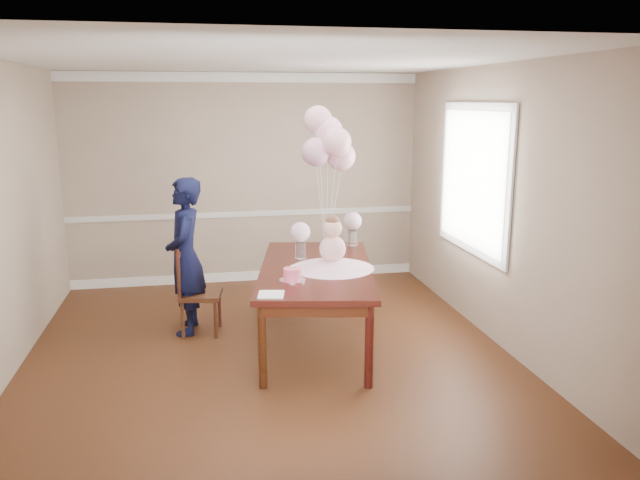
# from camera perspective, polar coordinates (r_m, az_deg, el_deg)

# --- Properties ---
(floor) EXTENTS (4.50, 5.00, 0.00)m
(floor) POSITION_cam_1_polar(r_m,az_deg,el_deg) (6.06, -4.71, -10.25)
(floor) COLOR #371B0D
(floor) RESTS_ON ground
(ceiling) EXTENTS (4.50, 5.00, 0.02)m
(ceiling) POSITION_cam_1_polar(r_m,az_deg,el_deg) (5.59, -5.23, 16.15)
(ceiling) COLOR white
(ceiling) RESTS_ON wall_back
(wall_back) EXTENTS (4.50, 0.02, 2.70)m
(wall_back) POSITION_cam_1_polar(r_m,az_deg,el_deg) (8.14, -6.83, 5.50)
(wall_back) COLOR gray
(wall_back) RESTS_ON floor
(wall_front) EXTENTS (4.50, 0.02, 2.70)m
(wall_front) POSITION_cam_1_polar(r_m,az_deg,el_deg) (3.27, -0.31, -5.31)
(wall_front) COLOR gray
(wall_front) RESTS_ON floor
(wall_right) EXTENTS (0.02, 5.00, 2.70)m
(wall_right) POSITION_cam_1_polar(r_m,az_deg,el_deg) (6.31, 15.84, 3.02)
(wall_right) COLOR gray
(wall_right) RESTS_ON floor
(chair_rail_trim) EXTENTS (4.50, 0.02, 0.07)m
(chair_rail_trim) POSITION_cam_1_polar(r_m,az_deg,el_deg) (8.19, -6.74, 2.37)
(chair_rail_trim) COLOR silver
(chair_rail_trim) RESTS_ON wall_back
(crown_molding) EXTENTS (4.50, 0.02, 0.12)m
(crown_molding) POSITION_cam_1_polar(r_m,az_deg,el_deg) (8.07, -7.07, 14.55)
(crown_molding) COLOR white
(crown_molding) RESTS_ON wall_back
(baseboard_trim) EXTENTS (4.50, 0.02, 0.12)m
(baseboard_trim) POSITION_cam_1_polar(r_m,az_deg,el_deg) (8.39, -6.59, -3.29)
(baseboard_trim) COLOR white
(baseboard_trim) RESTS_ON floor
(window_frame) EXTENTS (0.02, 1.66, 1.56)m
(window_frame) POSITION_cam_1_polar(r_m,az_deg,el_deg) (6.72, 13.87, 5.42)
(window_frame) COLOR silver
(window_frame) RESTS_ON wall_right
(window_blinds) EXTENTS (0.01, 1.50, 1.40)m
(window_blinds) POSITION_cam_1_polar(r_m,az_deg,el_deg) (6.71, 13.73, 5.42)
(window_blinds) COLOR white
(window_blinds) RESTS_ON wall_right
(dining_table_top) EXTENTS (1.42, 2.26, 0.05)m
(dining_table_top) POSITION_cam_1_polar(r_m,az_deg,el_deg) (6.02, -0.37, -2.69)
(dining_table_top) COLOR black
(dining_table_top) RESTS_ON table_leg_fl
(table_apron) EXTENTS (1.30, 2.14, 0.11)m
(table_apron) POSITION_cam_1_polar(r_m,az_deg,el_deg) (6.04, -0.37, -3.41)
(table_apron) COLOR black
(table_apron) RESTS_ON table_leg_fl
(table_leg_fl) EXTENTS (0.09, 0.09, 0.74)m
(table_leg_fl) POSITION_cam_1_polar(r_m,az_deg,el_deg) (5.25, -5.29, -9.66)
(table_leg_fl) COLOR black
(table_leg_fl) RESTS_ON floor
(table_leg_fr) EXTENTS (0.09, 0.09, 0.74)m
(table_leg_fr) POSITION_cam_1_polar(r_m,az_deg,el_deg) (5.24, 4.51, -9.66)
(table_leg_fr) COLOR black
(table_leg_fr) RESTS_ON floor
(table_leg_bl) EXTENTS (0.09, 0.09, 0.74)m
(table_leg_bl) POSITION_cam_1_polar(r_m,az_deg,el_deg) (7.07, -3.94, -3.68)
(table_leg_bl) COLOR black
(table_leg_bl) RESTS_ON floor
(table_leg_br) EXTENTS (0.09, 0.09, 0.74)m
(table_leg_br) POSITION_cam_1_polar(r_m,az_deg,el_deg) (7.07, 3.24, -3.67)
(table_leg_br) COLOR black
(table_leg_br) RESTS_ON floor
(baby_skirt) EXTENTS (0.93, 0.93, 0.11)m
(baby_skirt) POSITION_cam_1_polar(r_m,az_deg,el_deg) (5.95, 1.15, -2.09)
(baby_skirt) COLOR #FFBBD7
(baby_skirt) RESTS_ON dining_table_top
(baby_torso) EXTENTS (0.25, 0.25, 0.25)m
(baby_torso) POSITION_cam_1_polar(r_m,az_deg,el_deg) (5.91, 1.15, -0.81)
(baby_torso) COLOR #FFA1C8
(baby_torso) RESTS_ON baby_skirt
(baby_head) EXTENTS (0.18, 0.18, 0.18)m
(baby_head) POSITION_cam_1_polar(r_m,az_deg,el_deg) (5.87, 1.16, 1.09)
(baby_head) COLOR beige
(baby_head) RESTS_ON baby_torso
(baby_hair) EXTENTS (0.13, 0.13, 0.13)m
(baby_hair) POSITION_cam_1_polar(r_m,az_deg,el_deg) (5.86, 1.16, 1.70)
(baby_hair) COLOR brown
(baby_hair) RESTS_ON baby_head
(cake_platter) EXTENTS (0.27, 0.27, 0.01)m
(cake_platter) POSITION_cam_1_polar(r_m,az_deg,el_deg) (5.56, -2.56, -3.68)
(cake_platter) COLOR silver
(cake_platter) RESTS_ON dining_table_top
(birthday_cake) EXTENTS (0.18, 0.18, 0.11)m
(birthday_cake) POSITION_cam_1_polar(r_m,az_deg,el_deg) (5.54, -2.56, -3.12)
(birthday_cake) COLOR #FF5077
(birthday_cake) RESTS_ON cake_platter
(cake_flower_a) EXTENTS (0.03, 0.03, 0.03)m
(cake_flower_a) POSITION_cam_1_polar(r_m,az_deg,el_deg) (5.52, -2.57, -2.44)
(cake_flower_a) COLOR white
(cake_flower_a) RESTS_ON birthday_cake
(cake_flower_b) EXTENTS (0.03, 0.03, 0.03)m
(cake_flower_b) POSITION_cam_1_polar(r_m,az_deg,el_deg) (5.54, -2.24, -2.38)
(cake_flower_b) COLOR white
(cake_flower_b) RESTS_ON birthday_cake
(rose_vase_near) EXTENTS (0.12, 0.12, 0.17)m
(rose_vase_near) POSITION_cam_1_polar(r_m,az_deg,el_deg) (6.30, -1.80, -0.95)
(rose_vase_near) COLOR silver
(rose_vase_near) RESTS_ON dining_table_top
(roses_near) EXTENTS (0.20, 0.20, 0.20)m
(roses_near) POSITION_cam_1_polar(r_m,az_deg,el_deg) (6.25, -1.82, 0.73)
(roses_near) COLOR #FAD1DD
(roses_near) RESTS_ON rose_vase_near
(rose_vase_far) EXTENTS (0.12, 0.12, 0.17)m
(rose_vase_far) POSITION_cam_1_polar(r_m,az_deg,el_deg) (6.87, 2.98, 0.19)
(rose_vase_far) COLOR white
(rose_vase_far) RESTS_ON dining_table_top
(roses_far) EXTENTS (0.20, 0.20, 0.20)m
(roses_far) POSITION_cam_1_polar(r_m,az_deg,el_deg) (6.83, 3.00, 1.74)
(roses_far) COLOR beige
(roses_far) RESTS_ON rose_vase_far
(napkin) EXTENTS (0.25, 0.25, 0.01)m
(napkin) POSITION_cam_1_polar(r_m,az_deg,el_deg) (5.16, -4.50, -4.98)
(napkin) COLOR white
(napkin) RESTS_ON dining_table_top
(balloon_weight) EXTENTS (0.05, 0.05, 0.02)m
(balloon_weight) POSITION_cam_1_polar(r_m,az_deg,el_deg) (6.57, 0.56, -1.03)
(balloon_weight) COLOR #B9B9BD
(balloon_weight) RESTS_ON dining_table_top
(balloon_a) EXTENTS (0.29, 0.29, 0.29)m
(balloon_a) POSITION_cam_1_polar(r_m,az_deg,el_deg) (6.40, -0.37, 8.06)
(balloon_a) COLOR #DB9BBA
(balloon_a) RESTS_ON balloon_ribbon_a
(balloon_b) EXTENTS (0.29, 0.29, 0.29)m
(balloon_b) POSITION_cam_1_polar(r_m,az_deg,el_deg) (6.34, 1.55, 8.96)
(balloon_b) COLOR #FFB4C4
(balloon_b) RESTS_ON balloon_ribbon_b
(balloon_c) EXTENTS (0.29, 0.29, 0.29)m
(balloon_c) POSITION_cam_1_polar(r_m,az_deg,el_deg) (6.49, 0.76, 9.98)
(balloon_c) COLOR #FFB4DA
(balloon_c) RESTS_ON balloon_ribbon_c
(balloon_d) EXTENTS (0.29, 0.29, 0.29)m
(balloon_d) POSITION_cam_1_polar(r_m,az_deg,el_deg) (6.51, -0.19, 10.92)
(balloon_d) COLOR #F7AFBD
(balloon_d) RESTS_ON balloon_ribbon_d
(balloon_e) EXTENTS (0.29, 0.29, 0.29)m
(balloon_e) POSITION_cam_1_polar(r_m,az_deg,el_deg) (6.49, 1.97, 7.65)
(balloon_e) COLOR #FEB4CD
(balloon_e) RESTS_ON balloon_ribbon_e
(balloon_ribbon_a) EXTENTS (0.10, 0.02, 0.88)m
(balloon_ribbon_a) POSITION_cam_1_polar(r_m,az_deg,el_deg) (6.47, 0.10, 2.76)
(balloon_ribbon_a) COLOR white
(balloon_ribbon_a) RESTS_ON balloon_weight
(balloon_ribbon_b) EXTENTS (0.10, 0.07, 0.98)m
(balloon_ribbon_b) POSITION_cam_1_polar(r_m,az_deg,el_deg) (6.44, 1.04, 3.18)
(balloon_ribbon_b) COLOR white
(balloon_ribbon_b) RESTS_ON balloon_weight
(balloon_ribbon_c) EXTENTS (0.04, 0.10, 1.09)m
(balloon_ribbon_c) POSITION_cam_1_polar(r_m,az_deg,el_deg) (6.51, 0.65, 3.76)
(balloon_ribbon_c) COLOR white
(balloon_ribbon_c) RESTS_ON balloon_weight
(balloon_ribbon_d) EXTENTS (0.07, 0.12, 1.19)m
(balloon_ribbon_d) POSITION_cam_1_polar(r_m,az_deg,el_deg) (6.51, 0.19, 4.23)
(balloon_ribbon_d) COLOR white
(balloon_ribbon_d) RESTS_ON balloon_weight
(balloon_ribbon_e) EXTENTS (0.16, 0.05, 0.82)m
(balloon_ribbon_e) POSITION_cam_1_polar(r_m,az_deg,el_deg) (6.52, 1.25, 2.60)
(balloon_ribbon_e) COLOR white
(balloon_ribbon_e) RESTS_ON balloon_weight
(dining_chair_seat) EXTENTS (0.46, 0.46, 0.05)m
(dining_chair_seat) POSITION_cam_1_polar(r_m,az_deg,el_deg) (6.52, -10.85, -4.93)
(dining_chair_seat) COLOR #371C0F
(dining_chair_seat) RESTS_ON chair_leg_fl
(chair_leg_fl) EXTENTS (0.04, 0.04, 0.39)m
(chair_leg_fl) POSITION_cam_1_polar(r_m,az_deg,el_deg) (6.46, -12.44, -7.17)
(chair_leg_fl) COLOR #3D2110
(chair_leg_fl) RESTS_ON floor
(chair_leg_fr) EXTENTS (0.04, 0.04, 0.39)m
(chair_leg_fr) POSITION_cam_1_polar(r_m,az_deg,el_deg) (6.41, -9.53, -7.21)
(chair_leg_fr) COLOR #381C0F
(chair_leg_fr) RESTS_ON floor
(chair_leg_bl) EXTENTS (0.04, 0.04, 0.39)m
(chair_leg_bl) POSITION_cam_1_polar(r_m,az_deg,el_deg) (6.76, -11.94, -6.23)
(chair_leg_bl) COLOR #39170F
(chair_leg_bl) RESTS_ON floor
(chair_leg_br) EXTENTS (0.04, 0.04, 0.39)m
(chair_leg_br) POSITION_cam_1_polar(r_m,az_deg,el_deg) (6.71, -9.17, -6.26)
(chair_leg_br) COLOR #38140F
(chair_leg_br) RESTS_ON floor
(chair_back_post_l) EXTENTS (0.04, 0.04, 0.51)m
(chair_back_post_l) POSITION_cam_1_polar(r_m,az_deg,el_deg) (6.32, -12.81, -3.09)
(chair_back_post_l) COLOR #36170E
(chair_back_post_l) RESTS_ON dining_chair_seat
(chair_back_post_r) EXTENTS (0.04, 0.04, 0.51)m
(chair_back_post_r) POSITION_cam_1_polar(r_m,az_deg,el_deg) (6.63, -12.28, -2.32)
(chair_back_post_r) COLOR #3C1610
(chair_back_post_r) RESTS_ON dining_chair_seat
(chair_slat_low) EXTENTS (0.08, 0.36, 0.05)m
(chair_slat_low) POSITION_cam_1_polar(r_m,az_deg,el_deg) (6.50, -12.49, -3.62)
(chair_slat_low) COLOR #341B0E
(chair_slat_low) RESTS_ON dining_chair_seat
(chair_slat_mid) EXTENTS (0.08, 0.36, 0.05)m
(chair_slat_mid) POSITION_cam_1_polar(r_m,az_deg,el_deg) (6.46, -12.55, -2.38)
(chair_slat_mid) COLOR black
(chair_slat_mid) RESTS_ON dining_chair_seat
(chair_slat_top) EXTENTS (0.08, 0.36, 0.05)m
(chair_slat_top) POSITION_cam_1_polar(r_m,az_deg,el_deg) (6.43, -12.62, -1.13)
(chair_slat_top) COLOR #3A150F
(chair_slat_top) RESTS_ON dining_chair_seat
(woman) EXTENTS (0.42, 0.61, 1.61)m
(woman) POSITION_cam_1_polar(r_m,az_deg,el_deg) (6.49, -12.22, -1.47)
(woman) COLOR black
(woman) RESTS_ON floor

